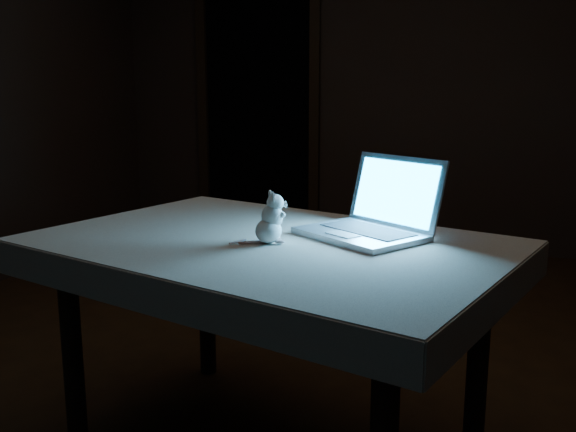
% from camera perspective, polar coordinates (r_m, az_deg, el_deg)
% --- Properties ---
extents(floor, '(5.00, 5.00, 0.00)m').
position_cam_1_polar(floor, '(2.92, 0.47, -13.95)').
color(floor, black).
rests_on(floor, ground).
extents(back_wall, '(4.50, 0.04, 2.60)m').
position_cam_1_polar(back_wall, '(5.08, 9.26, 11.84)').
color(back_wall, black).
rests_on(back_wall, ground).
extents(doorway, '(1.06, 0.36, 2.13)m').
position_cam_1_polar(doorway, '(5.37, -2.66, 9.44)').
color(doorway, black).
rests_on(doorway, back_wall).
extents(table, '(1.60, 1.26, 0.75)m').
position_cam_1_polar(table, '(2.23, -1.61, -11.77)').
color(table, black).
rests_on(table, floor).
extents(tablecloth, '(1.79, 1.53, 0.11)m').
position_cam_1_polar(tablecloth, '(2.13, 0.32, -3.50)').
color(tablecloth, beige).
rests_on(tablecloth, table).
extents(laptop, '(0.52, 0.50, 0.27)m').
position_cam_1_polar(laptop, '(2.13, 6.50, 1.59)').
color(laptop, '#ADADB2').
rests_on(laptop, tablecloth).
extents(plush_mouse, '(0.15, 0.15, 0.17)m').
position_cam_1_polar(plush_mouse, '(2.04, -1.75, -0.14)').
color(plush_mouse, white).
rests_on(plush_mouse, tablecloth).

